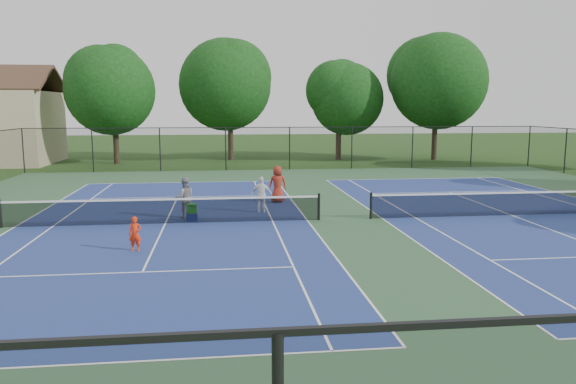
{
  "coord_description": "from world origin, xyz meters",
  "views": [
    {
      "loc": [
        -4.84,
        -21.39,
        4.43
      ],
      "look_at": [
        -2.39,
        -1.0,
        1.3
      ],
      "focal_mm": 35.0,
      "sensor_mm": 36.0,
      "label": 1
    }
  ],
  "objects": [
    {
      "name": "ground",
      "position": [
        0.0,
        0.0,
        0.0
      ],
      "size": [
        140.0,
        140.0,
        0.0
      ],
      "primitive_type": "plane",
      "color": "#234716",
      "rests_on": "ground"
    },
    {
      "name": "court_pad",
      "position": [
        0.0,
        0.0,
        0.0
      ],
      "size": [
        36.0,
        36.0,
        0.01
      ],
      "primitive_type": "cube",
      "color": "#325831",
      "rests_on": "ground"
    },
    {
      "name": "tennis_court_left",
      "position": [
        -7.0,
        0.0,
        0.1
      ],
      "size": [
        12.0,
        23.83,
        1.07
      ],
      "color": "navy",
      "rests_on": "ground"
    },
    {
      "name": "tennis_court_right",
      "position": [
        7.0,
        0.0,
        0.1
      ],
      "size": [
        12.0,
        23.83,
        1.07
      ],
      "color": "navy",
      "rests_on": "ground"
    },
    {
      "name": "perimeter_fence",
      "position": [
        0.0,
        0.0,
        1.6
      ],
      "size": [
        36.08,
        36.08,
        3.02
      ],
      "color": "black",
      "rests_on": "ground"
    },
    {
      "name": "tree_back_a",
      "position": [
        -13.0,
        24.0,
        6.04
      ],
      "size": [
        6.8,
        6.8,
        9.15
      ],
      "color": "#2D2116",
      "rests_on": "ground"
    },
    {
      "name": "tree_back_b",
      "position": [
        -4.0,
        26.0,
        6.6
      ],
      "size": [
        7.6,
        7.6,
        10.03
      ],
      "color": "#2D2116",
      "rests_on": "ground"
    },
    {
      "name": "tree_back_c",
      "position": [
        5.0,
        25.0,
        5.48
      ],
      "size": [
        6.0,
        6.0,
        8.4
      ],
      "color": "#2D2116",
      "rests_on": "ground"
    },
    {
      "name": "tree_back_d",
      "position": [
        13.0,
        24.0,
        6.82
      ],
      "size": [
        7.8,
        7.8,
        10.37
      ],
      "color": "#2D2116",
      "rests_on": "ground"
    },
    {
      "name": "child_player",
      "position": [
        -7.51,
        -4.04,
        0.54
      ],
      "size": [
        0.43,
        0.31,
        1.08
      ],
      "primitive_type": "imported",
      "rotation": [
        0.0,
        0.0,
        -0.13
      ],
      "color": "red",
      "rests_on": "ground"
    },
    {
      "name": "instructor",
      "position": [
        -6.31,
        1.12,
        0.82
      ],
      "size": [
        0.9,
        0.76,
        1.64
      ],
      "primitive_type": "imported",
      "rotation": [
        0.0,
        0.0,
        3.33
      ],
      "color": "gray",
      "rests_on": "ground"
    },
    {
      "name": "bystander_a",
      "position": [
        -3.16,
        1.94,
        0.76
      ],
      "size": [
        0.92,
        0.45,
        1.52
      ],
      "primitive_type": "imported",
      "rotation": [
        0.0,
        0.0,
        3.06
      ],
      "color": "white",
      "rests_on": "ground"
    },
    {
      "name": "bystander_c",
      "position": [
        -2.24,
        4.32,
        0.86
      ],
      "size": [
        0.89,
        0.63,
        1.72
      ],
      "primitive_type": "imported",
      "rotation": [
        0.0,
        0.0,
        3.24
      ],
      "color": "maroon",
      "rests_on": "ground"
    },
    {
      "name": "ball_crate",
      "position": [
        -6.01,
        0.4,
        0.16
      ],
      "size": [
        0.45,
        0.36,
        0.32
      ],
      "primitive_type": "cube",
      "rotation": [
        0.0,
        0.0,
        0.23
      ],
      "color": "navy",
      "rests_on": "ground"
    },
    {
      "name": "ball_hopper",
      "position": [
        -6.01,
        0.4,
        0.5
      ],
      "size": [
        0.4,
        0.34,
        0.36
      ],
      "primitive_type": "cube",
      "rotation": [
        0.0,
        0.0,
        0.28
      ],
      "color": "#1D9A1B",
      "rests_on": "ball_crate"
    }
  ]
}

